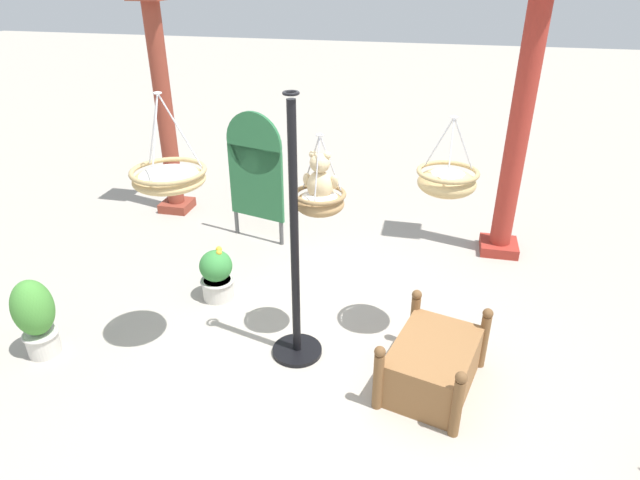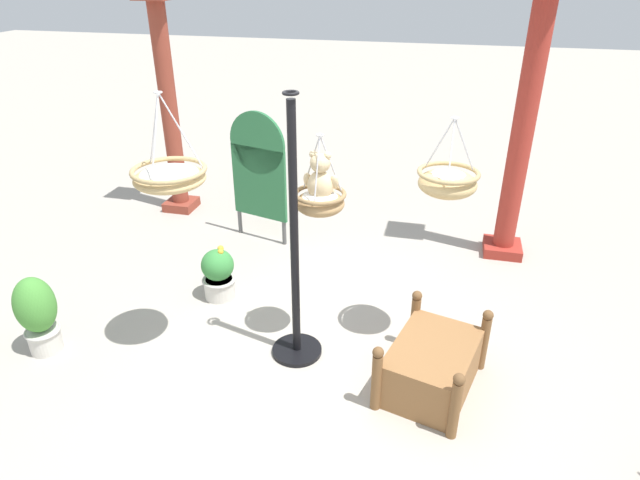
{
  "view_description": "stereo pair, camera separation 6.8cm",
  "coord_description": "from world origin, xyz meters",
  "views": [
    {
      "loc": [
        0.84,
        -3.77,
        3.13
      ],
      "look_at": [
        -0.02,
        0.07,
        1.08
      ],
      "focal_mm": 30.5,
      "sensor_mm": 36.0,
      "label": 1
    },
    {
      "loc": [
        0.9,
        -3.75,
        3.13
      ],
      "look_at": [
        -0.02,
        0.07,
        1.08
      ],
      "focal_mm": 30.5,
      "sensor_mm": 36.0,
      "label": 2
    }
  ],
  "objects": [
    {
      "name": "hanging_basket_right_low",
      "position": [
        0.94,
        0.39,
        1.56
      ],
      "size": [
        0.49,
        0.49,
        0.64
      ],
      "color": "tan"
    },
    {
      "name": "teddy_bear",
      "position": [
        -0.05,
        0.2,
        1.56
      ],
      "size": [
        0.29,
        0.26,
        0.42
      ],
      "color": "#D1B789"
    },
    {
      "name": "hanging_basket_left_high",
      "position": [
        -1.12,
        -0.24,
        1.65
      ],
      "size": [
        0.57,
        0.57,
        0.73
      ],
      "color": "tan"
    },
    {
      "name": "ground_plane",
      "position": [
        0.0,
        0.0,
        0.0
      ],
      "size": [
        40.0,
        40.0,
        0.0
      ],
      "primitive_type": "plane",
      "color": "#A8A093"
    },
    {
      "name": "display_pole_central",
      "position": [
        -0.2,
        -0.07,
        0.7
      ],
      "size": [
        0.44,
        0.44,
        2.3
      ],
      "color": "black",
      "rests_on": "ground"
    },
    {
      "name": "potted_plant_fern_front",
      "position": [
        -2.39,
        -0.56,
        0.39
      ],
      "size": [
        0.34,
        0.34,
        0.74
      ],
      "color": "beige",
      "rests_on": "ground"
    },
    {
      "name": "display_sign_board",
      "position": [
        -1.22,
        1.97,
        0.94
      ],
      "size": [
        0.73,
        0.23,
        1.6
      ],
      "color": "#286B3D",
      "rests_on": "ground"
    },
    {
      "name": "wooden_planter_box",
      "position": [
        0.98,
        -0.23,
        0.23
      ],
      "size": [
        0.89,
        1.07,
        0.58
      ],
      "color": "olive",
      "rests_on": "ground"
    },
    {
      "name": "hanging_basket_with_teddy",
      "position": [
        -0.05,
        0.18,
        1.37
      ],
      "size": [
        0.43,
        0.43,
        0.67
      ],
      "color": "#A37F51"
    },
    {
      "name": "potted_plant_bushy_green",
      "position": [
        -1.21,
        0.61,
        0.27
      ],
      "size": [
        0.35,
        0.35,
        0.56
      ],
      "color": "beige",
      "rests_on": "ground"
    },
    {
      "name": "greenhouse_pillar_right",
      "position": [
        -2.62,
        2.57,
        1.34
      ],
      "size": [
        0.42,
        0.42,
        2.79
      ],
      "color": "brown",
      "rests_on": "ground"
    },
    {
      "name": "greenhouse_pillar_left",
      "position": [
        1.68,
        2.28,
        1.45
      ],
      "size": [
        0.45,
        0.45,
        3.01
      ],
      "color": "#9E2D23",
      "rests_on": "ground"
    }
  ]
}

